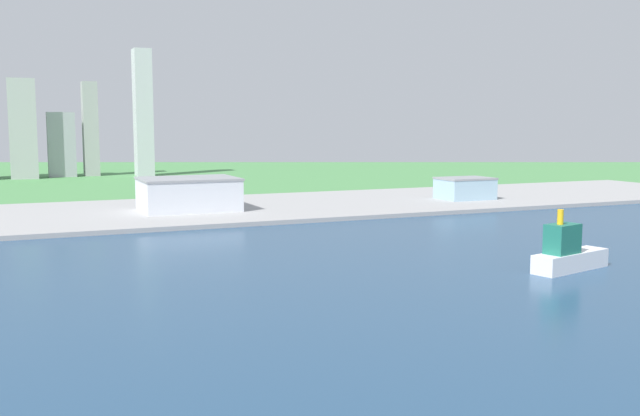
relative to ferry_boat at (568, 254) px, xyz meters
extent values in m
plane|color=#4C8B4D|center=(-105.66, 31.24, -6.33)|extent=(2400.00, 2400.00, 0.00)
cube|color=navy|center=(-105.66, -28.76, -6.26)|extent=(840.00, 360.00, 0.15)
cube|color=#9D9C9B|center=(-105.66, 221.24, -5.08)|extent=(840.00, 140.00, 2.50)
cube|color=white|center=(1.74, 0.43, -2.88)|extent=(35.45, 16.95, 6.61)
cube|color=#1E6B59|center=(-3.51, -0.87, 5.67)|extent=(13.80, 10.27, 10.47)
cylinder|color=yellow|center=(-5.17, -1.28, 13.55)|extent=(2.15, 2.15, 5.29)
cube|color=silver|center=(-86.48, 213.96, 5.08)|extent=(53.87, 41.74, 17.82)
cube|color=gray|center=(-86.48, 213.96, 14.59)|extent=(54.95, 42.57, 1.20)
cube|color=#99BCD1|center=(97.92, 203.02, 2.80)|extent=(33.85, 25.61, 13.28)
cube|color=gray|center=(97.92, 203.02, 10.04)|extent=(34.53, 26.12, 1.20)
cube|color=#ABADAE|center=(-168.43, 555.18, 41.77)|extent=(25.05, 23.99, 96.21)
cube|color=#9EA0A8|center=(-132.98, 566.18, 25.94)|extent=(26.25, 17.05, 64.54)
cube|color=#9D9F9E|center=(-104.15, 571.84, 41.40)|extent=(14.61, 20.52, 95.47)
cube|color=silver|center=(-54.88, 546.25, 57.65)|extent=(17.09, 21.54, 127.96)
camera|label=1|loc=(-180.17, -193.66, 45.39)|focal=39.99mm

